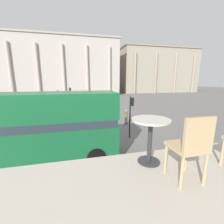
{
  "coord_description": "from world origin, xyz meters",
  "views": [
    {
      "loc": [
        -0.44,
        -2.39,
        4.97
      ],
      "look_at": [
        3.75,
        15.12,
        1.14
      ],
      "focal_mm": 24.0,
      "sensor_mm": 36.0,
      "label": 1
    }
  ],
  "objects": [
    {
      "name": "plaza_building_left",
      "position": [
        -3.89,
        54.26,
        9.28
      ],
      "size": [
        36.28,
        16.07,
        18.55
      ],
      "color": "#BCB2A8",
      "rests_on": "ground_plane"
    },
    {
      "name": "cafe_dining_table",
      "position": [
        0.67,
        -0.35,
        4.19
      ],
      "size": [
        0.6,
        0.6,
        0.73
      ],
      "color": "#2D2D30",
      "rests_on": "cafe_floor_slab"
    },
    {
      "name": "plaza_building_right",
      "position": [
        33.88,
        59.21,
        8.93
      ],
      "size": [
        32.43,
        16.63,
        17.85
      ],
      "color": "#A39984",
      "rests_on": "ground_plane"
    },
    {
      "name": "pedestrian_olive",
      "position": [
        5.0,
        13.43,
        0.96
      ],
      "size": [
        0.32,
        0.32,
        1.68
      ],
      "rotation": [
        0.0,
        0.0,
        3.93
      ],
      "color": "#282B33",
      "rests_on": "ground_plane"
    },
    {
      "name": "pedestrian_yellow",
      "position": [
        3.23,
        19.42,
        1.05
      ],
      "size": [
        0.32,
        0.32,
        1.81
      ],
      "rotation": [
        0.0,
        0.0,
        4.54
      ],
      "color": "#282B33",
      "rests_on": "ground_plane"
    },
    {
      "name": "traffic_light_mid",
      "position": [
        -2.53,
        16.84,
        2.48
      ],
      "size": [
        0.42,
        0.24,
        3.79
      ],
      "color": "black",
      "rests_on": "ground_plane"
    },
    {
      "name": "traffic_light_far",
      "position": [
        -1.5,
        25.05,
        2.46
      ],
      "size": [
        0.42,
        0.24,
        3.76
      ],
      "color": "black",
      "rests_on": "ground_plane"
    },
    {
      "name": "double_decker_bus",
      "position": [
        -3.6,
        6.87,
        2.39
      ],
      "size": [
        11.06,
        2.71,
        4.27
      ],
      "rotation": [
        0.0,
        0.0,
        0.12
      ],
      "color": "black",
      "rests_on": "ground_plane"
    },
    {
      "name": "cafe_chair_0",
      "position": [
        0.92,
        -0.92,
        4.17
      ],
      "size": [
        0.4,
        0.4,
        0.91
      ],
      "rotation": [
        0.0,
        0.0,
        -0.09
      ],
      "color": "tan",
      "rests_on": "cafe_floor_slab"
    },
    {
      "name": "traffic_light_near",
      "position": [
        4.03,
        9.38,
        2.38
      ],
      "size": [
        0.42,
        0.24,
        3.64
      ],
      "color": "black",
      "rests_on": "ground_plane"
    }
  ]
}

